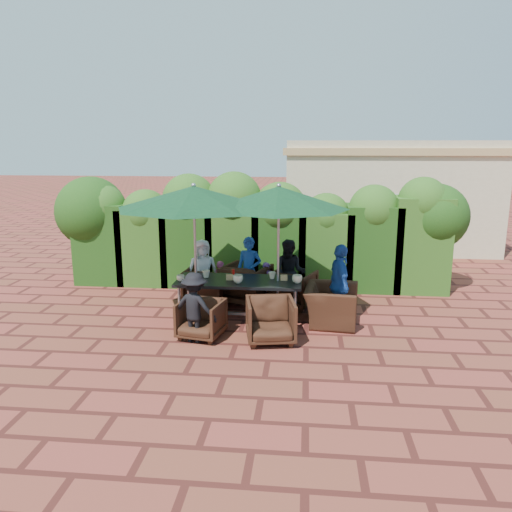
# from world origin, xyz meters

# --- Properties ---
(ground) EXTENTS (80.00, 80.00, 0.00)m
(ground) POSITION_xyz_m (0.00, 0.00, 0.00)
(ground) COLOR maroon
(ground) RESTS_ON ground
(dining_table) EXTENTS (2.21, 0.90, 0.75)m
(dining_table) POSITION_xyz_m (-0.09, 0.02, 0.67)
(dining_table) COLOR black
(dining_table) RESTS_ON ground
(umbrella_left) EXTENTS (2.70, 2.70, 2.46)m
(umbrella_left) POSITION_xyz_m (-0.86, -0.05, 2.21)
(umbrella_left) COLOR gray
(umbrella_left) RESTS_ON ground
(umbrella_right) EXTENTS (2.42, 2.42, 2.46)m
(umbrella_right) POSITION_xyz_m (0.60, 0.03, 2.21)
(umbrella_right) COLOR gray
(umbrella_right) RESTS_ON ground
(chair_far_left) EXTENTS (0.84, 0.80, 0.80)m
(chair_far_left) POSITION_xyz_m (-0.88, 0.90, 0.40)
(chair_far_left) COLOR black
(chair_far_left) RESTS_ON ground
(chair_far_mid) EXTENTS (1.06, 1.02, 0.87)m
(chair_far_mid) POSITION_xyz_m (-0.09, 1.02, 0.43)
(chair_far_mid) COLOR black
(chair_far_mid) RESTS_ON ground
(chair_far_right) EXTENTS (0.98, 0.95, 0.79)m
(chair_far_right) POSITION_xyz_m (0.85, 0.90, 0.40)
(chair_far_right) COLOR black
(chair_far_right) RESTS_ON ground
(chair_near_left) EXTENTS (0.79, 0.76, 0.69)m
(chair_near_left) POSITION_xyz_m (-0.60, -0.87, 0.35)
(chair_near_left) COLOR black
(chair_near_left) RESTS_ON ground
(chair_near_right) EXTENTS (0.87, 0.83, 0.78)m
(chair_near_right) POSITION_xyz_m (0.54, -0.92, 0.39)
(chair_near_right) COLOR black
(chair_near_right) RESTS_ON ground
(chair_end_right) EXTENTS (0.77, 1.09, 0.89)m
(chair_end_right) POSITION_xyz_m (1.54, 0.03, 0.44)
(chair_end_right) COLOR black
(chair_end_right) RESTS_ON ground
(adult_far_left) EXTENTS (0.70, 0.54, 1.26)m
(adult_far_left) POSITION_xyz_m (-0.97, 1.05, 0.63)
(adult_far_left) COLOR silver
(adult_far_left) RESTS_ON ground
(adult_far_mid) EXTENTS (0.54, 0.46, 1.35)m
(adult_far_mid) POSITION_xyz_m (-0.02, 0.94, 0.67)
(adult_far_mid) COLOR #1B4597
(adult_far_mid) RESTS_ON ground
(adult_far_right) EXTENTS (0.68, 0.49, 1.31)m
(adult_far_right) POSITION_xyz_m (0.77, 0.98, 0.65)
(adult_far_right) COLOR black
(adult_far_right) RESTS_ON ground
(adult_near_left) EXTENTS (0.79, 0.53, 1.14)m
(adult_near_left) POSITION_xyz_m (-0.67, -1.03, 0.57)
(adult_near_left) COLOR black
(adult_near_left) RESTS_ON ground
(adult_end_right) EXTENTS (0.59, 0.91, 1.43)m
(adult_end_right) POSITION_xyz_m (1.68, 0.03, 0.71)
(adult_end_right) COLOR #1B4597
(adult_end_right) RESTS_ON ground
(child_left) EXTENTS (0.36, 0.32, 0.82)m
(child_left) POSITION_xyz_m (-0.61, 1.10, 0.41)
(child_left) COLOR #C84679
(child_left) RESTS_ON ground
(child_right) EXTENTS (0.36, 0.32, 0.83)m
(child_right) POSITION_xyz_m (0.32, 1.03, 0.42)
(child_right) COLOR #7C4698
(child_right) RESTS_ON ground
(pedestrian_a) EXTENTS (1.66, 0.85, 1.70)m
(pedestrian_a) POSITION_xyz_m (1.80, 4.30, 0.85)
(pedestrian_a) COLOR #258839
(pedestrian_a) RESTS_ON ground
(pedestrian_b) EXTENTS (0.92, 0.68, 1.72)m
(pedestrian_b) POSITION_xyz_m (2.41, 4.51, 0.86)
(pedestrian_b) COLOR #C84679
(pedestrian_b) RESTS_ON ground
(pedestrian_c) EXTENTS (1.16, 1.30, 1.89)m
(pedestrian_c) POSITION_xyz_m (3.32, 4.31, 0.94)
(pedestrian_c) COLOR gray
(pedestrian_c) RESTS_ON ground
(cup_a) EXTENTS (0.14, 0.14, 0.11)m
(cup_a) POSITION_xyz_m (-1.11, -0.17, 0.81)
(cup_a) COLOR beige
(cup_a) RESTS_ON dining_table
(cup_b) EXTENTS (0.14, 0.14, 0.13)m
(cup_b) POSITION_xyz_m (-0.71, 0.12, 0.82)
(cup_b) COLOR beige
(cup_b) RESTS_ON dining_table
(cup_c) EXTENTS (0.18, 0.18, 0.14)m
(cup_c) POSITION_xyz_m (-0.09, -0.17, 0.82)
(cup_c) COLOR beige
(cup_c) RESTS_ON dining_table
(cup_d) EXTENTS (0.13, 0.13, 0.12)m
(cup_d) POSITION_xyz_m (0.48, 0.16, 0.81)
(cup_d) COLOR beige
(cup_d) RESTS_ON dining_table
(cup_e) EXTENTS (0.18, 0.18, 0.14)m
(cup_e) POSITION_xyz_m (0.94, -0.08, 0.82)
(cup_e) COLOR beige
(cup_e) RESTS_ON dining_table
(ketchup_bottle) EXTENTS (0.04, 0.04, 0.17)m
(ketchup_bottle) POSITION_xyz_m (-0.21, 0.11, 0.83)
(ketchup_bottle) COLOR #B20C0A
(ketchup_bottle) RESTS_ON dining_table
(sauce_bottle) EXTENTS (0.04, 0.04, 0.17)m
(sauce_bottle) POSITION_xyz_m (-0.23, 0.12, 0.83)
(sauce_bottle) COLOR #4C230C
(sauce_bottle) RESTS_ON dining_table
(serving_tray) EXTENTS (0.35, 0.25, 0.02)m
(serving_tray) POSITION_xyz_m (-0.88, -0.16, 0.76)
(serving_tray) COLOR #967649
(serving_tray) RESTS_ON dining_table
(number_block_left) EXTENTS (0.12, 0.06, 0.10)m
(number_block_left) POSITION_xyz_m (-0.26, 0.00, 0.80)
(number_block_left) COLOR tan
(number_block_left) RESTS_ON dining_table
(number_block_right) EXTENTS (0.12, 0.06, 0.10)m
(number_block_right) POSITION_xyz_m (0.70, 0.06, 0.80)
(number_block_right) COLOR tan
(number_block_right) RESTS_ON dining_table
(hedge_wall) EXTENTS (9.10, 1.60, 2.53)m
(hedge_wall) POSITION_xyz_m (-0.17, 2.32, 1.34)
(hedge_wall) COLOR #123A0F
(hedge_wall) RESTS_ON ground
(building) EXTENTS (6.20, 3.08, 3.20)m
(building) POSITION_xyz_m (3.50, 6.99, 1.61)
(building) COLOR beige
(building) RESTS_ON ground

